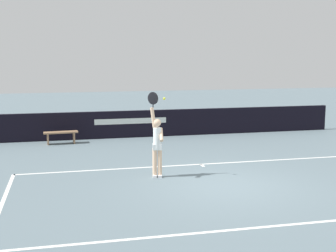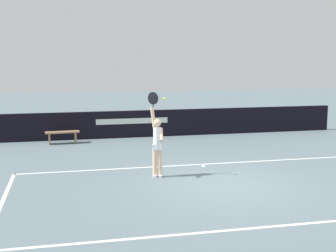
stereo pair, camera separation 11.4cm
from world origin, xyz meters
TOP-DOWN VIEW (x-y plane):
  - ground_plane at (0.00, 0.00)m, footprint 60.00×60.00m
  - court_lines at (0.00, -0.26)m, footprint 11.01×5.26m
  - back_wall at (-0.00, 7.30)m, footprint 14.55×0.17m
  - tennis_player at (-1.60, 1.18)m, footprint 0.45×0.47m
  - tennis_ball at (-1.43, 1.01)m, footprint 0.07×0.07m
  - courtside_bench_near at (-4.16, 6.56)m, footprint 1.28×0.44m

SIDE VIEW (x-z plane):
  - ground_plane at x=0.00m, z-range 0.00..0.00m
  - court_lines at x=0.00m, z-range 0.00..0.00m
  - courtside_bench_near at x=-4.16m, z-range 0.11..0.57m
  - back_wall at x=0.00m, z-range 0.00..1.08m
  - tennis_player at x=-1.60m, z-range -0.21..2.14m
  - tennis_ball at x=-1.43m, z-range 2.13..2.20m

